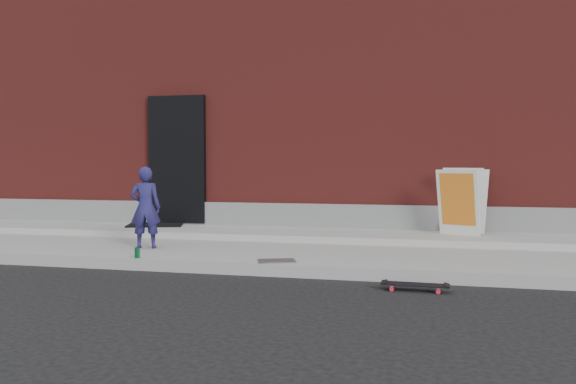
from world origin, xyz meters
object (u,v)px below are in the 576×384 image
(child, at_px, (145,207))
(soda_can, at_px, (137,253))
(pizza_sign, at_px, (462,201))
(skateboard, at_px, (415,285))

(child, xyz_separation_m, soda_can, (0.28, -0.78, -0.51))
(pizza_sign, bearing_deg, child, -158.17)
(soda_can, bearing_deg, child, 109.69)
(skateboard, distance_m, soda_can, 3.42)
(pizza_sign, xyz_separation_m, soda_can, (-4.09, -2.53, -0.54))
(pizza_sign, bearing_deg, skateboard, -103.25)
(child, relative_size, skateboard, 1.67)
(child, distance_m, pizza_sign, 4.71)
(pizza_sign, relative_size, soda_can, 7.84)
(skateboard, xyz_separation_m, pizza_sign, (0.69, 2.95, 0.69))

